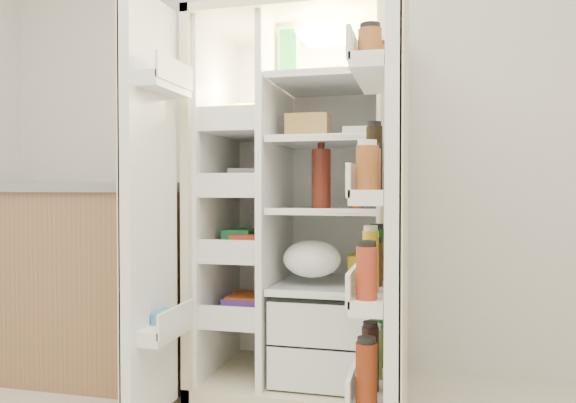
# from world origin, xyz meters

# --- Properties ---
(wall_back) EXTENTS (4.00, 0.02, 2.70)m
(wall_back) POSITION_xyz_m (0.00, 2.00, 1.35)
(wall_back) COLOR silver
(wall_back) RESTS_ON floor
(refrigerator) EXTENTS (0.92, 0.70, 1.80)m
(refrigerator) POSITION_xyz_m (-0.07, 1.65, 0.74)
(refrigerator) COLOR beige
(refrigerator) RESTS_ON floor
(freezer_door) EXTENTS (0.15, 0.40, 1.72)m
(freezer_door) POSITION_xyz_m (-0.59, 1.05, 0.89)
(freezer_door) COLOR white
(freezer_door) RESTS_ON floor
(fridge_door) EXTENTS (0.17, 0.58, 1.72)m
(fridge_door) POSITION_xyz_m (0.39, 0.96, 0.87)
(fridge_door) COLOR white
(fridge_door) RESTS_ON floor
(kitchen_counter) EXTENTS (1.39, 0.74, 1.01)m
(kitchen_counter) POSITION_xyz_m (-1.28, 1.61, 0.51)
(kitchen_counter) COLOR #906548
(kitchen_counter) RESTS_ON floor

